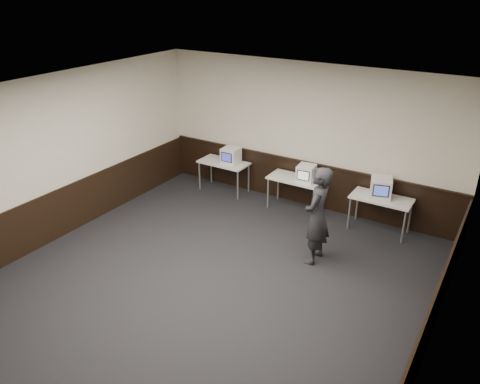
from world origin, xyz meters
name	(u,v)px	position (x,y,z in m)	size (l,w,h in m)	color
floor	(200,291)	(0.00, 0.00, 0.00)	(8.00, 8.00, 0.00)	black
ceiling	(192,102)	(0.00, 0.00, 3.20)	(8.00, 8.00, 0.00)	white
back_wall	(306,136)	(0.00, 4.00, 1.60)	(7.00, 7.00, 0.00)	silver
left_wall	(47,162)	(-3.50, 0.00, 1.60)	(8.00, 8.00, 0.00)	silver
right_wall	(438,276)	(3.50, 0.00, 1.60)	(8.00, 8.00, 0.00)	silver
wainscot_back	(302,183)	(0.00, 3.98, 0.50)	(6.98, 0.04, 1.00)	black
wainscot_left	(57,214)	(-3.48, 0.00, 0.50)	(0.04, 7.98, 1.00)	black
wainscot_right	(421,347)	(3.48, 0.00, 0.50)	(0.04, 7.98, 1.00)	black
wainscot_rail	(303,162)	(0.00, 3.96, 1.02)	(6.98, 0.06, 0.04)	black
desk_left	(224,165)	(-1.90, 3.60, 0.68)	(1.20, 0.60, 0.75)	silver
desk_center	(296,181)	(0.00, 3.60, 0.68)	(1.20, 0.60, 0.75)	silver
desk_right	(381,201)	(1.90, 3.60, 0.68)	(1.20, 0.60, 0.75)	silver
emac_left	(231,156)	(-1.71, 3.62, 0.94)	(0.39, 0.42, 0.38)	white
emac_center	(306,173)	(0.25, 3.57, 0.93)	(0.40, 0.42, 0.36)	white
emac_right	(381,187)	(1.85, 3.62, 0.96)	(0.52, 0.53, 0.41)	white
person	(317,216)	(1.23, 1.88, 0.92)	(0.67, 0.44, 1.84)	black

